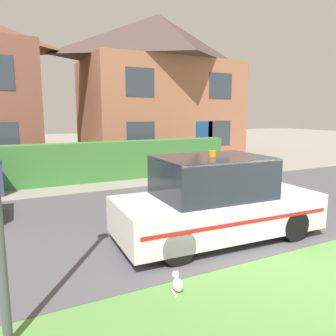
# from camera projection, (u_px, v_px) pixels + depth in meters

# --- Properties ---
(ground_plane) EXTENTS (80.00, 80.00, 0.00)m
(ground_plane) POSITION_uv_depth(u_px,v_px,m) (328.00, 280.00, 4.96)
(ground_plane) COLOR gray
(road_strip) EXTENTS (28.00, 6.19, 0.01)m
(road_strip) POSITION_uv_depth(u_px,v_px,m) (190.00, 210.00, 8.57)
(road_strip) COLOR #4C4C51
(road_strip) RESTS_ON ground
(garden_hedge) EXTENTS (9.42, 0.64, 1.45)m
(garden_hedge) POSITION_uv_depth(u_px,v_px,m) (115.00, 161.00, 12.44)
(garden_hedge) COLOR #3D7F38
(garden_hedge) RESTS_ON ground
(police_car) EXTENTS (4.17, 1.90, 1.77)m
(police_car) POSITION_uv_depth(u_px,v_px,m) (216.00, 201.00, 6.49)
(police_car) COLOR black
(police_car) RESTS_ON road_strip
(cat) EXTENTS (0.20, 0.29, 0.27)m
(cat) POSITION_uv_depth(u_px,v_px,m) (177.00, 283.00, 4.64)
(cat) COLOR silver
(cat) RESTS_ON ground
(house_right) EXTENTS (8.50, 5.72, 7.80)m
(house_right) POSITION_uv_depth(u_px,v_px,m) (159.00, 87.00, 18.24)
(house_right) COLOR #A86B4C
(house_right) RESTS_ON ground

